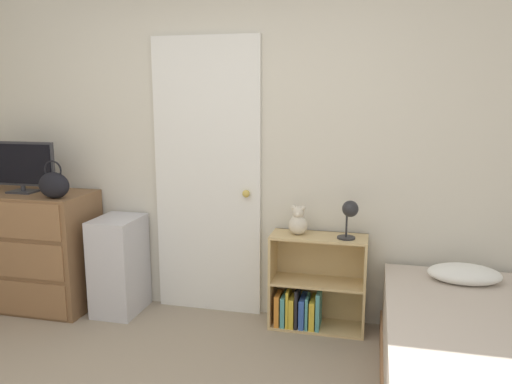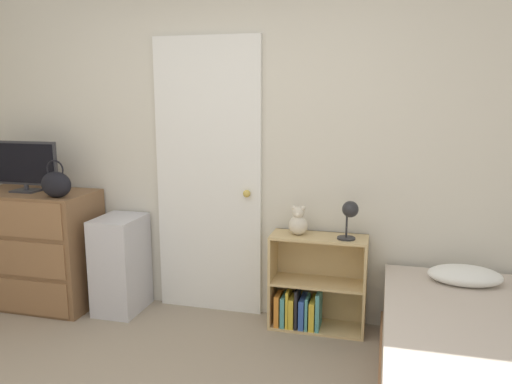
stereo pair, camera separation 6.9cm
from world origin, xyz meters
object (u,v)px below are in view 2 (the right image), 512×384
object	(u,v)px
teddy_bear	(298,222)
handbag	(56,184)
desk_lamp	(350,213)
dresser	(37,248)
storage_bin	(121,264)
bed	(480,375)
tv	(24,165)
bookshelf	(311,292)

from	to	relation	value
teddy_bear	handbag	bearing A→B (deg)	-171.27
teddy_bear	desk_lamp	bearing A→B (deg)	-6.54
dresser	storage_bin	xyz separation A→B (m)	(0.72, 0.05, -0.09)
storage_bin	desk_lamp	distance (m)	1.81
bed	storage_bin	bearing A→B (deg)	163.14
handbag	storage_bin	xyz separation A→B (m)	(0.38, 0.20, -0.65)
handbag	storage_bin	bearing A→B (deg)	27.15
storage_bin	desk_lamp	size ratio (longest dim) A/B	2.76
tv	bed	bearing A→B (deg)	-12.14
teddy_bear	bed	size ratio (longest dim) A/B	0.11
teddy_bear	bed	distance (m)	1.47
tv	bed	xyz separation A→B (m)	(3.23, -0.70, -0.88)
handbag	teddy_bear	xyz separation A→B (m)	(1.76, 0.27, -0.24)
teddy_bear	desk_lamp	world-z (taller)	desk_lamp
bed	dresser	bearing A→B (deg)	167.58
teddy_bear	bookshelf	bearing A→B (deg)	2.64
dresser	handbag	world-z (taller)	handbag
bed	bookshelf	bearing A→B (deg)	140.21
storage_bin	dresser	bearing A→B (deg)	-176.26
dresser	bookshelf	world-z (taller)	dresser
tv	handbag	size ratio (longest dim) A/B	2.06
dresser	teddy_bear	distance (m)	2.12
handbag	desk_lamp	size ratio (longest dim) A/B	1.03
dresser	bed	size ratio (longest dim) A/B	0.49
tv	bookshelf	size ratio (longest dim) A/B	0.83
bookshelf	desk_lamp	bearing A→B (deg)	-10.15
tv	handbag	bearing A→B (deg)	-20.42
storage_bin	bed	size ratio (longest dim) A/B	0.39
desk_lamp	bed	size ratio (longest dim) A/B	0.14
bookshelf	handbag	bearing A→B (deg)	-171.60
teddy_bear	storage_bin	bearing A→B (deg)	-176.89
dresser	bed	xyz separation A→B (m)	(3.19, -0.70, -0.21)
handbag	teddy_bear	world-z (taller)	handbag
bookshelf	tv	bearing A→B (deg)	-176.59
bookshelf	bed	bearing A→B (deg)	-39.79
handbag	bed	xyz separation A→B (m)	(2.85, -0.55, -0.78)
tv	bed	world-z (taller)	tv
teddy_bear	desk_lamp	xyz separation A→B (m)	(0.36, -0.04, 0.10)
tv	desk_lamp	bearing A→B (deg)	2.01
storage_bin	teddy_bear	size ratio (longest dim) A/B	3.55
tv	handbag	xyz separation A→B (m)	(0.38, -0.14, -0.11)
tv	storage_bin	world-z (taller)	tv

